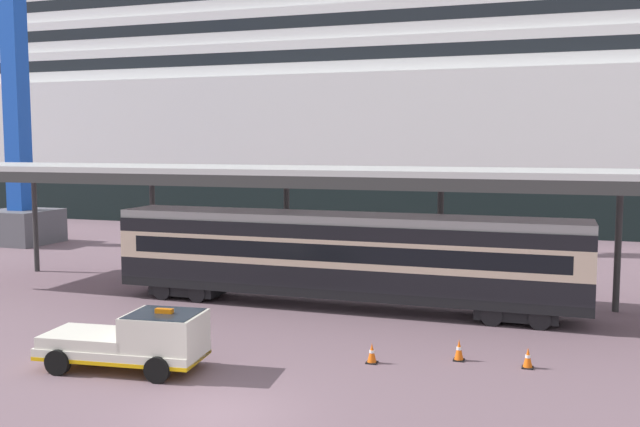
# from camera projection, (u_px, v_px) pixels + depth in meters

# --- Properties ---
(ground_plane) EXTENTS (400.00, 400.00, 0.00)m
(ground_plane) POSITION_uv_depth(u_px,v_px,m) (218.00, 414.00, 18.72)
(ground_plane) COLOR #6F5761
(cruise_ship) EXTENTS (123.42, 30.09, 41.63)m
(cruise_ship) POSITION_uv_depth(u_px,v_px,m) (416.00, 67.00, 70.19)
(cruise_ship) COLOR black
(cruise_ship) RESTS_ON ground
(platform_canopy) EXTENTS (45.06, 5.84, 6.08)m
(platform_canopy) POSITION_uv_depth(u_px,v_px,m) (345.00, 174.00, 30.63)
(platform_canopy) COLOR #B8B8B8
(platform_canopy) RESTS_ON ground
(train_carriage) EXTENTS (20.45, 2.81, 4.11)m
(train_carriage) POSITION_uv_depth(u_px,v_px,m) (342.00, 256.00, 30.58)
(train_carriage) COLOR black
(train_carriage) RESTS_ON ground
(service_truck) EXTENTS (5.38, 2.67, 2.02)m
(service_truck) POSITION_uv_depth(u_px,v_px,m) (137.00, 339.00, 22.26)
(service_truck) COLOR silver
(service_truck) RESTS_ON ground
(traffic_cone_near) EXTENTS (0.36, 0.36, 0.67)m
(traffic_cone_near) POSITION_uv_depth(u_px,v_px,m) (372.00, 353.00, 23.00)
(traffic_cone_near) COLOR black
(traffic_cone_near) RESTS_ON ground
(traffic_cone_mid) EXTENTS (0.36, 0.36, 0.72)m
(traffic_cone_mid) POSITION_uv_depth(u_px,v_px,m) (459.00, 350.00, 23.27)
(traffic_cone_mid) COLOR black
(traffic_cone_mid) RESTS_ON ground
(traffic_cone_far) EXTENTS (0.36, 0.36, 0.66)m
(traffic_cone_far) POSITION_uv_depth(u_px,v_px,m) (528.00, 358.00, 22.50)
(traffic_cone_far) COLOR black
(traffic_cone_far) RESTS_ON ground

